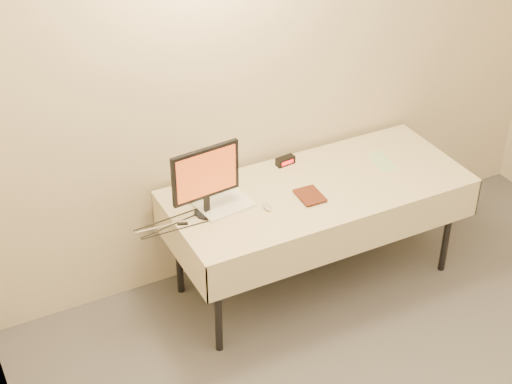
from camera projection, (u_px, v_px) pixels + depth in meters
name	position (u px, v px, depth m)	size (l,w,h in m)	color
back_wall	(284.00, 65.00, 4.76)	(4.00, 0.10, 2.70)	beige
table	(318.00, 194.00, 4.80)	(1.86, 0.81, 0.74)	black
laptop	(219.00, 194.00, 4.59)	(0.34, 0.33, 0.21)	white
monitor	(206.00, 176.00, 4.38)	(0.42, 0.16, 0.43)	black
book	(300.00, 187.00, 4.58)	(0.14, 0.02, 0.19)	maroon
alarm_clock	(285.00, 161.00, 4.96)	(0.13, 0.07, 0.05)	black
clicker	(267.00, 207.00, 4.56)	(0.04, 0.08, 0.02)	#B6B6B8
paper_form	(381.00, 161.00, 5.01)	(0.10, 0.25, 0.00)	#B8E4B5
usb_dongle	(183.00, 224.00, 4.43)	(0.06, 0.02, 0.01)	black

